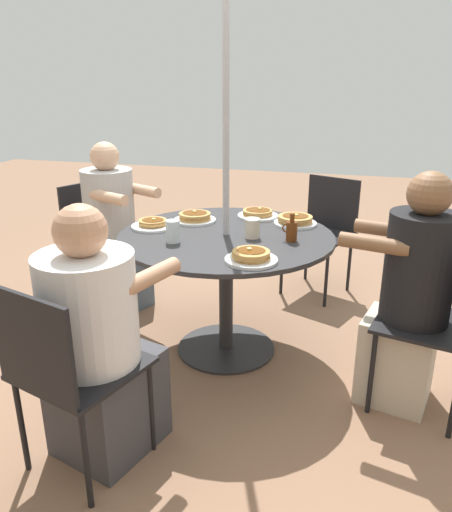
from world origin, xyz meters
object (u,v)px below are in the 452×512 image
object	(u,v)px
patio_chair_east	(98,234)
pancake_plate_a	(153,224)
pancake_plate_d	(295,220)
diner_east	(113,234)
pancake_plate_b	(258,214)
patio_table	(226,256)
drinking_glass_a	(173,231)
pancake_plate_e	(251,257)
coffee_cup	(252,228)
syrup_bottle	(291,230)
patio_chair_west	(446,318)
patio_chair_south	(65,367)
diner_west	(409,302)
pancake_plate_c	(195,218)
diner_south	(98,348)
patio_chair_north	(324,227)

from	to	relation	value
patio_chair_east	pancake_plate_a	world-z (taller)	patio_chair_east
pancake_plate_a	pancake_plate_d	xyz separation A→B (m)	(-0.79, -0.28, 0.01)
diner_east	pancake_plate_b	size ratio (longest dim) A/B	4.56
patio_table	drinking_glass_a	bearing A→B (deg)	41.94
pancake_plate_e	coffee_cup	size ratio (longest dim) A/B	2.38
pancake_plate_e	syrup_bottle	bearing A→B (deg)	-110.67
patio_chair_west	pancake_plate_a	xyz separation A→B (m)	(1.57, -0.30, 0.24)
patio_chair_south	pancake_plate_d	bearing A→B (deg)	80.97
drinking_glass_a	diner_west	bearing A→B (deg)	178.24
patio_chair_south	patio_chair_west	bearing A→B (deg)	46.25
pancake_plate_c	pancake_plate_b	bearing A→B (deg)	-150.53
pancake_plate_a	coffee_cup	world-z (taller)	coffee_cup
patio_table	patio_chair_east	world-z (taller)	patio_chair_east
diner_west	diner_south	bearing A→B (deg)	133.61
pancake_plate_a	pancake_plate_c	size ratio (longest dim) A/B	1.00
patio_table	patio_chair_north	size ratio (longest dim) A/B	1.42
patio_table	diner_east	xyz separation A→B (m)	(0.91, -0.40, -0.07)
patio_chair_east	diner_west	bearing A→B (deg)	94.43
diner_south	pancake_plate_e	size ratio (longest dim) A/B	4.40
pancake_plate_b	coffee_cup	size ratio (longest dim) A/B	2.38
diner_south	pancake_plate_d	xyz separation A→B (m)	(-0.63, -1.25, 0.25)
pancake_plate_d	coffee_cup	bearing A→B (deg)	58.57
patio_chair_north	patio_chair_west	distance (m)	1.52
diner_south	pancake_plate_e	xyz separation A→B (m)	(-0.52, -0.56, 0.25)
patio_chair_east	pancake_plate_c	bearing A→B (deg)	95.53
pancake_plate_a	drinking_glass_a	size ratio (longest dim) A/B	2.13
patio_chair_north	coffee_cup	xyz separation A→B (m)	(0.31, 1.09, 0.28)
pancake_plate_c	coffee_cup	size ratio (longest dim) A/B	2.38
drinking_glass_a	patio_table	bearing A→B (deg)	-138.06
diner_south	drinking_glass_a	distance (m)	0.80
diner_west	pancake_plate_a	world-z (taller)	diner_west
pancake_plate_b	pancake_plate_d	size ratio (longest dim) A/B	1.00
patio_table	diner_west	bearing A→B (deg)	165.77
patio_chair_west	patio_table	bearing A→B (deg)	90.00
diner_south	diner_west	distance (m)	1.44
patio_chair_north	diner_east	distance (m)	1.53
diner_west	pancake_plate_d	world-z (taller)	diner_west
pancake_plate_b	diner_west	bearing A→B (deg)	143.65
patio_table	patio_chair_north	xyz separation A→B (m)	(-0.46, -1.07, -0.10)
patio_chair_north	patio_chair_east	xyz separation A→B (m)	(1.53, 0.60, 0.00)
pancake_plate_b	drinking_glass_a	bearing A→B (deg)	61.44
diner_south	syrup_bottle	distance (m)	1.17
diner_south	pancake_plate_c	distance (m)	1.18
patio_chair_north	pancake_plate_a	distance (m)	1.41
diner_west	patio_chair_east	bearing A→B (deg)	84.82
patio_chair_north	pancake_plate_e	size ratio (longest dim) A/B	3.36
diner_south	diner_west	bearing A→B (deg)	46.10
pancake_plate_b	drinking_glass_a	xyz separation A→B (m)	(0.33, 0.61, 0.04)
patio_table	drinking_glass_a	size ratio (longest dim) A/B	10.15
patio_chair_east	diner_south	size ratio (longest dim) A/B	0.76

